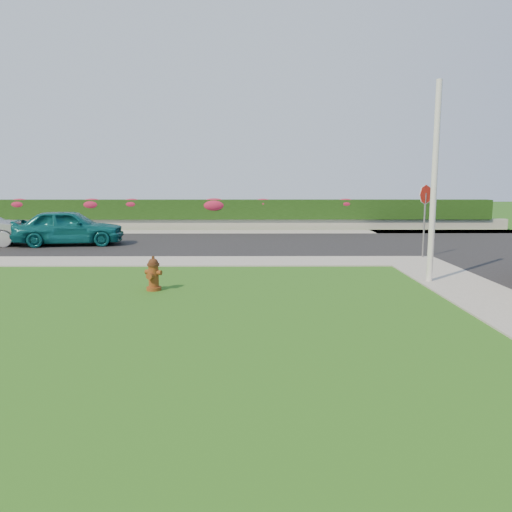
{
  "coord_description": "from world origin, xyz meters",
  "views": [
    {
      "loc": [
        1.48,
        -7.89,
        2.74
      ],
      "look_at": [
        1.56,
        4.32,
        0.9
      ],
      "focal_mm": 35.0,
      "sensor_mm": 36.0,
      "label": 1
    }
  ],
  "objects_px": {
    "sedan_teal": "(69,227)",
    "stop_sign": "(425,203)",
    "utility_pole": "(434,184)",
    "fire_hydrant": "(153,274)"
  },
  "relations": [
    {
      "from": "sedan_teal",
      "to": "stop_sign",
      "type": "height_order",
      "value": "stop_sign"
    },
    {
      "from": "sedan_teal",
      "to": "stop_sign",
      "type": "xyz_separation_m",
      "value": [
        13.92,
        -3.5,
        1.16
      ]
    },
    {
      "from": "utility_pole",
      "to": "sedan_teal",
      "type": "bearing_deg",
      "value": 148.08
    },
    {
      "from": "fire_hydrant",
      "to": "sedan_teal",
      "type": "bearing_deg",
      "value": 139.98
    },
    {
      "from": "fire_hydrant",
      "to": "utility_pole",
      "type": "bearing_deg",
      "value": 26.28
    },
    {
      "from": "fire_hydrant",
      "to": "stop_sign",
      "type": "xyz_separation_m",
      "value": [
        8.62,
        5.31,
        1.55
      ]
    },
    {
      "from": "fire_hydrant",
      "to": "sedan_teal",
      "type": "distance_m",
      "value": 10.29
    },
    {
      "from": "fire_hydrant",
      "to": "stop_sign",
      "type": "bearing_deg",
      "value": 50.56
    },
    {
      "from": "sedan_teal",
      "to": "stop_sign",
      "type": "bearing_deg",
      "value": -112.22
    },
    {
      "from": "sedan_teal",
      "to": "utility_pole",
      "type": "xyz_separation_m",
      "value": [
        12.63,
        -7.87,
        1.87
      ]
    }
  ]
}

